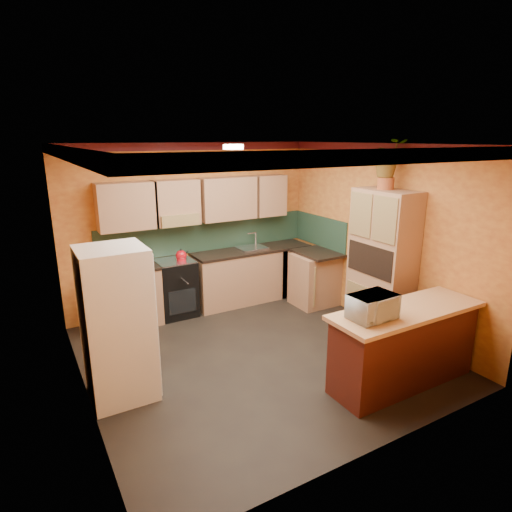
{
  "coord_description": "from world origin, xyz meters",
  "views": [
    {
      "loc": [
        -2.55,
        -4.43,
        2.78
      ],
      "look_at": [
        0.25,
        0.45,
        1.21
      ],
      "focal_mm": 30.0,
      "sensor_mm": 36.0,
      "label": 1
    }
  ],
  "objects_px": {
    "fridge": "(117,324)",
    "pantry": "(382,265)",
    "base_cabinets_back": "(211,282)",
    "stove": "(176,288)",
    "microwave": "(373,307)",
    "breakfast_bar": "(404,348)"
  },
  "relations": [
    {
      "from": "base_cabinets_back",
      "to": "stove",
      "type": "height_order",
      "value": "stove"
    },
    {
      "from": "fridge",
      "to": "pantry",
      "type": "height_order",
      "value": "pantry"
    },
    {
      "from": "base_cabinets_back",
      "to": "pantry",
      "type": "xyz_separation_m",
      "value": [
        1.69,
        -2.12,
        0.61
      ]
    },
    {
      "from": "base_cabinets_back",
      "to": "stove",
      "type": "distance_m",
      "value": 0.63
    },
    {
      "from": "fridge",
      "to": "pantry",
      "type": "relative_size",
      "value": 0.81
    },
    {
      "from": "base_cabinets_back",
      "to": "fridge",
      "type": "xyz_separation_m",
      "value": [
        -1.91,
        -1.84,
        0.41
      ]
    },
    {
      "from": "stove",
      "to": "microwave",
      "type": "xyz_separation_m",
      "value": [
        1.05,
        -3.22,
        0.61
      ]
    },
    {
      "from": "fridge",
      "to": "pantry",
      "type": "bearing_deg",
      "value": -4.34
    },
    {
      "from": "base_cabinets_back",
      "to": "pantry",
      "type": "height_order",
      "value": "pantry"
    },
    {
      "from": "base_cabinets_back",
      "to": "breakfast_bar",
      "type": "bearing_deg",
      "value": -73.2
    },
    {
      "from": "fridge",
      "to": "breakfast_bar",
      "type": "bearing_deg",
      "value": -25.44
    },
    {
      "from": "fridge",
      "to": "microwave",
      "type": "distance_m",
      "value": 2.72
    },
    {
      "from": "pantry",
      "to": "breakfast_bar",
      "type": "relative_size",
      "value": 1.17
    },
    {
      "from": "pantry",
      "to": "breakfast_bar",
      "type": "bearing_deg",
      "value": -123.02
    },
    {
      "from": "stove",
      "to": "breakfast_bar",
      "type": "height_order",
      "value": "stove"
    },
    {
      "from": "base_cabinets_back",
      "to": "microwave",
      "type": "distance_m",
      "value": 3.31
    },
    {
      "from": "fridge",
      "to": "pantry",
      "type": "distance_m",
      "value": 3.62
    },
    {
      "from": "fridge",
      "to": "breakfast_bar",
      "type": "xyz_separation_m",
      "value": [
        2.89,
        -1.37,
        -0.41
      ]
    },
    {
      "from": "fridge",
      "to": "breakfast_bar",
      "type": "height_order",
      "value": "fridge"
    },
    {
      "from": "breakfast_bar",
      "to": "pantry",
      "type": "bearing_deg",
      "value": 56.98
    },
    {
      "from": "pantry",
      "to": "microwave",
      "type": "bearing_deg",
      "value": -138.91
    },
    {
      "from": "stove",
      "to": "breakfast_bar",
      "type": "xyz_separation_m",
      "value": [
        1.6,
        -3.22,
        -0.02
      ]
    }
  ]
}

